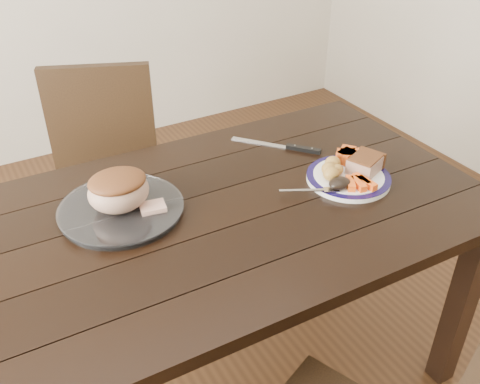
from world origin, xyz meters
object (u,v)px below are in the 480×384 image
serving_platter (121,210)px  pork_slice (365,164)px  fork (314,191)px  roast_joint (119,192)px  carving_knife (292,147)px  dinner_plate (348,178)px  dining_table (213,236)px  chair_far (105,173)px

serving_platter → pork_slice: (0.73, -0.19, 0.03)m
fork → serving_platter: bearing=-173.5°
roast_joint → pork_slice: bearing=-14.5°
roast_joint → carving_knife: bearing=6.4°
dinner_plate → carving_knife: bearing=98.2°
dinner_plate → pork_slice: (0.06, -0.00, 0.04)m
pork_slice → dining_table: bearing=172.2°
pork_slice → carving_knife: bearing=110.0°
dining_table → pork_slice: size_ratio=15.57×
fork → roast_joint: (-0.53, 0.20, 0.05)m
dining_table → roast_joint: roast_joint is taller
carving_knife → fork: bearing=-61.8°
dinner_plate → pork_slice: bearing=-4.8°
serving_platter → roast_joint: 0.06m
carving_knife → chair_far: bearing=-175.9°
dinner_plate → fork: fork is taller
roast_joint → serving_platter: bearing=90.0°
dining_table → dinner_plate: 0.46m
pork_slice → serving_platter: bearing=165.5°
pork_slice → fork: (-0.21, -0.01, -0.02)m
chair_far → dining_table: bearing=120.9°
chair_far → roast_joint: 0.69m
dining_table → serving_platter: serving_platter is taller
dining_table → dinner_plate: bearing=-8.2°
fork → roast_joint: 0.57m
serving_platter → dinner_plate: bearing=-15.3°
dinner_plate → chair_far: bearing=125.0°
dinner_plate → serving_platter: 0.70m
dinner_plate → fork: size_ratio=1.57×
dining_table → fork: 0.33m
dinner_plate → roast_joint: roast_joint is taller
dinner_plate → dining_table: bearing=171.8°
serving_platter → fork: 0.56m
roast_joint → carving_knife: (0.64, 0.07, -0.07)m
serving_platter → roast_joint: size_ratio=2.01×
dinner_plate → roast_joint: size_ratio=1.52×
dinner_plate → pork_slice: size_ratio=2.51×
dining_table → carving_knife: bearing=25.1°
chair_far → carving_knife: (0.52, -0.54, 0.23)m
serving_platter → pork_slice: size_ratio=3.32×
chair_far → serving_platter: size_ratio=2.70×
serving_platter → fork: (0.53, -0.20, 0.01)m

